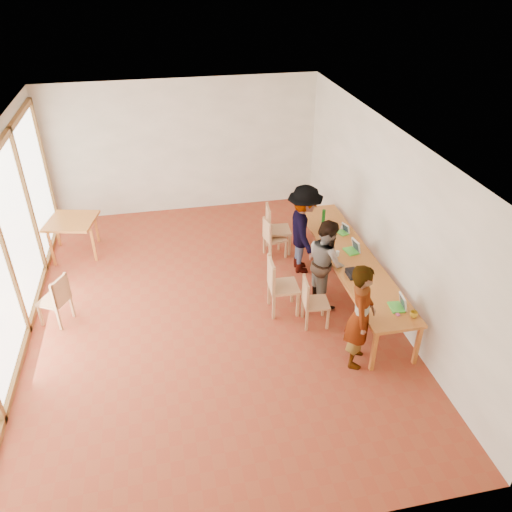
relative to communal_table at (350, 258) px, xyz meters
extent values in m
plane|color=brown|center=(-2.50, -0.03, -0.70)|extent=(8.00, 8.00, 0.00)
cube|color=#EEE5CE|center=(-2.50, 3.97, 0.80)|extent=(6.00, 0.10, 3.00)
cube|color=#EEE5CE|center=(-2.50, -4.03, 0.80)|extent=(6.00, 0.10, 3.00)
cube|color=#EEE5CE|center=(0.50, -0.03, 0.80)|extent=(0.10, 8.00, 3.00)
cube|color=white|center=(-5.46, -0.03, 0.80)|extent=(0.10, 8.00, 3.00)
cube|color=white|center=(-2.50, -0.03, 2.32)|extent=(6.00, 8.00, 0.04)
cube|color=#CC6A2D|center=(0.00, 0.00, 0.02)|extent=(0.80, 4.00, 0.05)
cube|color=#CC6A2D|center=(-0.34, -1.94, -0.35)|extent=(0.06, 0.06, 0.70)
cube|color=#CC6A2D|center=(-0.34, 1.94, -0.35)|extent=(0.06, 0.06, 0.70)
cube|color=#CC6A2D|center=(0.34, -1.94, -0.35)|extent=(0.06, 0.06, 0.70)
cube|color=#CC6A2D|center=(0.34, 1.94, -0.35)|extent=(0.06, 0.06, 0.70)
cube|color=#CC6A2D|center=(-4.90, 2.37, 0.02)|extent=(0.90, 0.90, 0.05)
cube|color=#CC6A2D|center=(-5.29, 1.98, -0.35)|extent=(0.05, 0.05, 0.70)
cube|color=#CC6A2D|center=(-5.29, 2.76, -0.35)|extent=(0.05, 0.05, 0.70)
cube|color=#CC6A2D|center=(-4.51, 1.98, -0.35)|extent=(0.05, 0.05, 0.70)
cube|color=#CC6A2D|center=(-4.51, 2.76, -0.35)|extent=(0.05, 0.05, 0.70)
cube|color=tan|center=(-0.84, -0.74, -0.29)|extent=(0.44, 0.44, 0.04)
cube|color=tan|center=(-1.02, -0.72, -0.06)|extent=(0.08, 0.40, 0.42)
cube|color=tan|center=(-1.27, -0.30, -0.22)|extent=(0.49, 0.49, 0.05)
cube|color=tan|center=(-1.48, -0.29, 0.06)|extent=(0.06, 0.48, 0.50)
cube|color=tan|center=(-0.88, 1.64, -0.23)|extent=(0.50, 0.50, 0.04)
cube|color=tan|center=(-1.09, 1.66, 0.04)|extent=(0.09, 0.47, 0.49)
cube|color=tan|center=(-0.99, 1.46, -0.31)|extent=(0.45, 0.45, 0.04)
cube|color=tan|center=(-1.16, 1.43, -0.09)|extent=(0.11, 0.38, 0.40)
cube|color=tan|center=(-5.00, 0.16, -0.28)|extent=(0.56, 0.56, 0.04)
cube|color=tan|center=(-4.84, 0.07, -0.04)|extent=(0.23, 0.38, 0.43)
imported|color=gray|center=(-0.50, -1.70, 0.14)|extent=(0.61, 0.72, 1.68)
imported|color=gray|center=(-0.49, -0.14, 0.08)|extent=(0.62, 0.78, 1.56)
imported|color=gray|center=(-0.59, 0.87, 0.16)|extent=(0.72, 1.16, 1.73)
cube|color=#51D440|center=(0.14, -1.52, 0.06)|extent=(0.21, 0.28, 0.03)
cube|color=white|center=(0.23, -1.53, 0.16)|extent=(0.10, 0.25, 0.22)
cube|color=#51D440|center=(0.05, 0.13, 0.06)|extent=(0.23, 0.29, 0.03)
cube|color=white|center=(0.15, 0.15, 0.16)|extent=(0.11, 0.25, 0.22)
cube|color=#51D440|center=(0.13, 0.79, 0.06)|extent=(0.21, 0.25, 0.02)
cube|color=white|center=(0.21, 0.82, 0.14)|extent=(0.12, 0.21, 0.18)
imported|color=gold|center=(0.29, -1.76, 0.09)|extent=(0.12, 0.12, 0.09)
cylinder|color=#15661D|center=(-0.09, 1.26, 0.19)|extent=(0.07, 0.07, 0.28)
cylinder|color=silver|center=(-0.22, 0.06, 0.09)|extent=(0.07, 0.07, 0.09)
cylinder|color=white|center=(0.20, 0.94, 0.08)|extent=(0.08, 0.08, 0.06)
cube|color=#D74990|center=(0.09, -1.66, 0.05)|extent=(0.05, 0.10, 0.01)
cube|color=black|center=(-0.20, -0.59, 0.09)|extent=(0.16, 0.26, 0.09)
camera|label=1|loc=(-3.08, -6.86, 4.61)|focal=35.00mm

